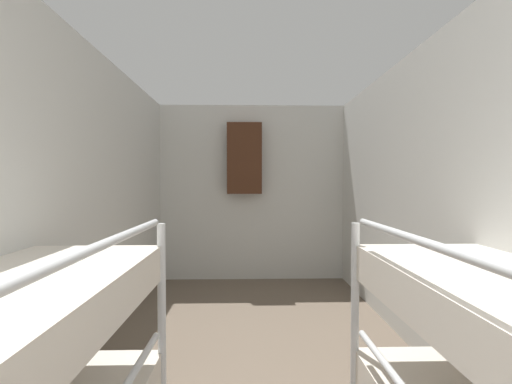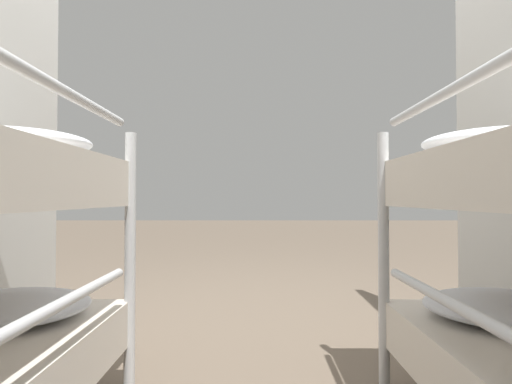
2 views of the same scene
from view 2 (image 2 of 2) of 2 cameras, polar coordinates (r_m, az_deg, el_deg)
ground_plane at (r=2.13m, az=0.19°, el=-22.63°), size 20.00×20.00×0.00m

